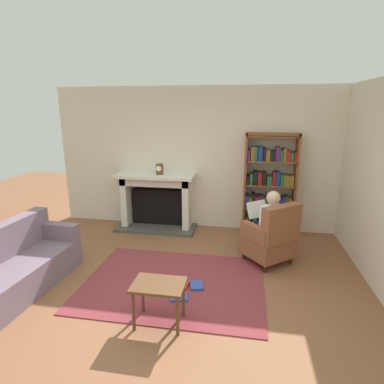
{
  "coord_description": "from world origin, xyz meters",
  "views": [
    {
      "loc": [
        0.88,
        -3.38,
        2.3
      ],
      "look_at": [
        0.1,
        1.2,
        1.05
      ],
      "focal_mm": 29.28,
      "sensor_mm": 36.0,
      "label": 1
    }
  ],
  "objects_px": {
    "fireplace": "(157,199)",
    "mantel_clock": "(160,169)",
    "seated_reader": "(267,223)",
    "sofa_floral": "(16,267)",
    "side_table": "(159,290)",
    "armchair_reading": "(271,237)",
    "bookshelf": "(269,186)"
  },
  "relations": [
    {
      "from": "seated_reader",
      "to": "bookshelf",
      "type": "bearing_deg",
      "value": -134.74
    },
    {
      "from": "sofa_floral",
      "to": "armchair_reading",
      "type": "bearing_deg",
      "value": -65.26
    },
    {
      "from": "sofa_floral",
      "to": "bookshelf",
      "type": "bearing_deg",
      "value": -49.43
    },
    {
      "from": "armchair_reading",
      "to": "sofa_floral",
      "type": "xyz_separation_m",
      "value": [
        -3.3,
        -1.28,
        -0.1
      ]
    },
    {
      "from": "armchair_reading",
      "to": "bookshelf",
      "type": "bearing_deg",
      "value": -130.87
    },
    {
      "from": "armchair_reading",
      "to": "seated_reader",
      "type": "xyz_separation_m",
      "value": [
        -0.08,
        0.09,
        0.2
      ]
    },
    {
      "from": "armchair_reading",
      "to": "side_table",
      "type": "height_order",
      "value": "armchair_reading"
    },
    {
      "from": "bookshelf",
      "to": "sofa_floral",
      "type": "distance_m",
      "value": 4.2
    },
    {
      "from": "fireplace",
      "to": "bookshelf",
      "type": "height_order",
      "value": "bookshelf"
    },
    {
      "from": "fireplace",
      "to": "mantel_clock",
      "type": "xyz_separation_m",
      "value": [
        0.1,
        -0.1,
        0.61
      ]
    },
    {
      "from": "seated_reader",
      "to": "sofa_floral",
      "type": "bearing_deg",
      "value": -16.84
    },
    {
      "from": "seated_reader",
      "to": "side_table",
      "type": "bearing_deg",
      "value": 14.66
    },
    {
      "from": "fireplace",
      "to": "mantel_clock",
      "type": "bearing_deg",
      "value": -46.68
    },
    {
      "from": "bookshelf",
      "to": "fireplace",
      "type": "bearing_deg",
      "value": -179.11
    },
    {
      "from": "armchair_reading",
      "to": "side_table",
      "type": "xyz_separation_m",
      "value": [
        -1.29,
        -1.62,
        -0.02
      ]
    },
    {
      "from": "bookshelf",
      "to": "side_table",
      "type": "distance_m",
      "value": 3.18
    },
    {
      "from": "fireplace",
      "to": "side_table",
      "type": "xyz_separation_m",
      "value": [
        0.81,
        -2.82,
        -0.17
      ]
    },
    {
      "from": "bookshelf",
      "to": "seated_reader",
      "type": "distance_m",
      "value": 1.18
    },
    {
      "from": "fireplace",
      "to": "armchair_reading",
      "type": "distance_m",
      "value": 2.43
    },
    {
      "from": "fireplace",
      "to": "seated_reader",
      "type": "bearing_deg",
      "value": -28.47
    },
    {
      "from": "seated_reader",
      "to": "side_table",
      "type": "relative_size",
      "value": 2.04
    },
    {
      "from": "side_table",
      "to": "bookshelf",
      "type": "bearing_deg",
      "value": 65.25
    },
    {
      "from": "fireplace",
      "to": "seated_reader",
      "type": "xyz_separation_m",
      "value": [
        2.03,
        -1.1,
        0.04
      ]
    },
    {
      "from": "seated_reader",
      "to": "sofa_floral",
      "type": "relative_size",
      "value": 0.66
    },
    {
      "from": "fireplace",
      "to": "mantel_clock",
      "type": "relative_size",
      "value": 7.76
    },
    {
      "from": "armchair_reading",
      "to": "seated_reader",
      "type": "bearing_deg",
      "value": -90.0
    },
    {
      "from": "sofa_floral",
      "to": "fireplace",
      "type": "bearing_deg",
      "value": -22.17
    },
    {
      "from": "mantel_clock",
      "to": "armchair_reading",
      "type": "height_order",
      "value": "mantel_clock"
    },
    {
      "from": "mantel_clock",
      "to": "armchair_reading",
      "type": "relative_size",
      "value": 0.2
    },
    {
      "from": "mantel_clock",
      "to": "bookshelf",
      "type": "bearing_deg",
      "value": 3.8
    },
    {
      "from": "bookshelf",
      "to": "armchair_reading",
      "type": "relative_size",
      "value": 1.94
    },
    {
      "from": "fireplace",
      "to": "armchair_reading",
      "type": "xyz_separation_m",
      "value": [
        2.11,
        -1.19,
        -0.16
      ]
    }
  ]
}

